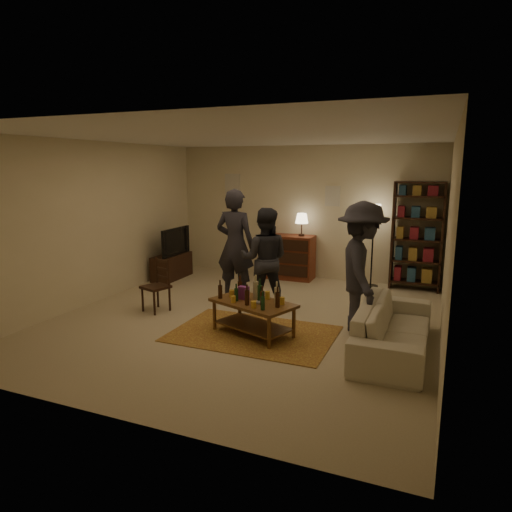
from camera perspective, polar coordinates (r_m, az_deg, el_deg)
The scene contains 13 objects.
floor at distance 6.99m, azimuth -1.34°, elevation -7.90°, with size 6.00×6.00×0.00m, color #C6B793.
room_shell at distance 9.63m, azimuth 2.24°, elevation 8.35°, with size 6.00×6.00×6.00m.
rug at distance 6.40m, azimuth -0.36°, elevation -9.67°, with size 2.20×1.50×0.01m, color brown.
coffee_table at distance 6.27m, azimuth -0.37°, elevation -6.21°, with size 1.29×0.98×0.81m.
dining_chair at distance 7.45m, azimuth -12.14°, elevation -3.37°, with size 0.47×0.47×0.86m.
tv_stand at distance 9.56m, azimuth -10.48°, elevation -0.50°, with size 0.40×1.00×1.06m.
dresser at distance 9.39m, azimuth 4.23°, elevation 0.02°, with size 1.00×0.50×1.36m.
bookshelf at distance 8.93m, azimuth 19.47°, elevation 2.47°, with size 0.90×0.34×2.02m.
floor_lamp at distance 8.83m, azimuth 14.52°, elevation 4.68°, with size 0.36×0.36×1.59m.
sofa at distance 6.00m, azimuth 16.84°, elevation -8.58°, with size 2.08×0.81×0.61m, color beige.
person_left at distance 7.82m, azimuth -2.62°, elevation 1.39°, with size 0.70×0.46×1.91m, color #24232A.
person_right at distance 7.29m, azimuth 1.07°, elevation -0.39°, with size 0.80×0.62×1.65m, color #24252B.
person_by_sofa at distance 6.33m, azimuth 13.07°, elevation -1.60°, with size 1.18×0.68×1.83m, color #2A2A32.
Camera 1 is at (2.66, -6.05, 2.28)m, focal length 32.00 mm.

